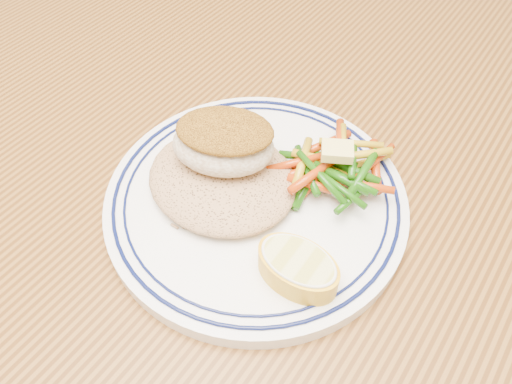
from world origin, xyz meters
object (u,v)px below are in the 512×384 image
Objects in this scene: dining_table at (284,236)px; vegetable_pile at (332,168)px; fish_fillet at (224,142)px; lemon_wedge at (298,267)px; plate at (256,200)px; rice_pilaf at (222,177)px.

vegetable_pile reaches higher than dining_table.
fish_fillet reaches higher than dining_table.
dining_table is at bearing 126.02° from lemon_wedge.
dining_table is 5.87× the size of plate.
vegetable_pile reaches higher than lemon_wedge.
fish_fillet reaches higher than rice_pilaf.
rice_pilaf is at bearing -139.05° from vegetable_pile.
fish_fillet is (-0.04, -0.04, 0.15)m from dining_table.
vegetable_pile reaches higher than plate.
dining_table is 0.12m from plate.
rice_pilaf is 0.09m from vegetable_pile.
plate is 2.42× the size of vegetable_pile.
vegetable_pile is (0.04, 0.05, 0.02)m from plate.
lemon_wedge is at bearing -25.32° from fish_fillet.
dining_table is 0.13m from vegetable_pile.
fish_fillet is at bearing 173.12° from plate.
vegetable_pile is 1.62× the size of lemon_wedge.
dining_table is 14.55× the size of fish_fillet.
plate is 2.48× the size of fish_fillet.
rice_pilaf is 1.27× the size of fish_fillet.
lemon_wedge reaches higher than dining_table.
rice_pilaf is at bearing -63.04° from fish_fillet.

